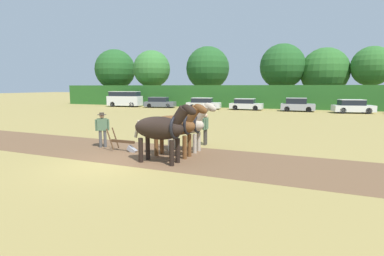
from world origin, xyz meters
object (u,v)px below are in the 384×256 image
(parked_car_right, at_px, (353,107))
(draft_horse_trail_left, at_px, (187,124))
(plow, at_px, (125,145))
(farmer_beside_team, at_px, (205,127))
(tree_center_right, at_px, (325,72))
(tree_far_left, at_px, (115,70))
(draft_horse_lead_left, at_px, (161,128))
(parked_van, at_px, (125,99))
(tree_center_left, at_px, (208,68))
(draft_horse_lead_right, at_px, (175,126))
(parked_car_center, at_px, (246,104))
(parked_car_center_right, at_px, (297,105))
(parked_car_center_left, at_px, (203,104))
(farmer_at_plow, at_px, (102,127))
(tree_center, at_px, (282,66))
(parked_car_left, at_px, (160,103))
(tree_right, at_px, (372,66))
(tree_left, at_px, (152,69))

(parked_car_right, bearing_deg, draft_horse_trail_left, -123.55)
(plow, height_order, farmer_beside_team, farmer_beside_team)
(tree_center_right, relative_size, plow, 5.62)
(tree_far_left, xyz_separation_m, draft_horse_lead_left, (26.54, -36.03, -4.60))
(tree_far_left, height_order, parked_van, tree_far_left)
(tree_center_left, bearing_deg, farmer_beside_team, -73.02)
(draft_horse_lead_right, xyz_separation_m, parked_car_center, (-1.70, 26.59, -0.62))
(tree_center_left, relative_size, draft_horse_lead_left, 3.46)
(farmer_beside_team, xyz_separation_m, parked_car_center_right, (4.03, 23.51, -0.15))
(plow, distance_m, farmer_beside_team, 4.07)
(parked_car_center_left, bearing_deg, tree_far_left, 149.10)
(parked_van, bearing_deg, parked_car_center, -5.71)
(farmer_at_plow, distance_m, parked_car_center_right, 27.18)
(farmer_at_plow, distance_m, parked_car_right, 29.05)
(farmer_beside_team, relative_size, parked_car_center_left, 0.35)
(parked_car_right, bearing_deg, plow, -127.61)
(tree_center_right, xyz_separation_m, parked_car_center_right, (-3.39, -9.80, -4.30))
(tree_center, xyz_separation_m, draft_horse_trail_left, (-1.95, -34.20, -4.64))
(tree_far_left, bearing_deg, draft_horse_lead_right, -52.66)
(draft_horse_lead_left, bearing_deg, parked_car_left, 119.61)
(parked_van, bearing_deg, plow, -62.88)
(tree_right, relative_size, parked_car_center_left, 1.80)
(tree_center, bearing_deg, draft_horse_lead_left, -93.27)
(parked_car_center_right, bearing_deg, plow, -106.28)
(draft_horse_trail_left, height_order, farmer_at_plow, draft_horse_trail_left)
(tree_far_left, xyz_separation_m, tree_center_left, (16.71, 1.79, -0.03))
(tree_center, height_order, draft_horse_lead_left, tree_center)
(tree_left, relative_size, draft_horse_trail_left, 3.37)
(tree_left, bearing_deg, tree_far_left, 173.97)
(tree_left, xyz_separation_m, draft_horse_lead_right, (18.84, -34.06, -4.53))
(tree_left, xyz_separation_m, parked_car_left, (4.96, -7.34, -5.13))
(parked_van, bearing_deg, farmer_at_plow, -64.86)
(parked_car_center_left, bearing_deg, farmer_beside_team, -78.28)
(tree_left, height_order, draft_horse_lead_right, tree_left)
(plow, distance_m, parked_van, 31.49)
(tree_center_left, xyz_separation_m, draft_horse_lead_left, (9.83, -37.82, -4.56))
(tree_center_left, height_order, plow, tree_center_left)
(tree_far_left, xyz_separation_m, parked_car_right, (36.86, -9.03, -5.21))
(draft_horse_lead_left, bearing_deg, tree_center_right, 81.30)
(farmer_at_plow, bearing_deg, tree_center_right, 126.59)
(draft_horse_trail_left, bearing_deg, draft_horse_lead_left, -90.29)
(farmer_at_plow, height_order, parked_car_center_left, farmer_at_plow)
(parked_car_center_left, distance_m, parked_car_right, 17.45)
(plow, bearing_deg, tree_right, 68.46)
(draft_horse_lead_right, xyz_separation_m, parked_car_center_right, (4.45, 26.38, -0.55))
(parked_car_left, relative_size, parked_car_right, 1.02)
(tree_center_left, height_order, draft_horse_lead_left, tree_center_left)
(farmer_beside_team, bearing_deg, draft_horse_lead_left, -100.08)
(draft_horse_trail_left, bearing_deg, tree_right, 71.56)
(tree_center_left, relative_size, parked_car_center_right, 2.44)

